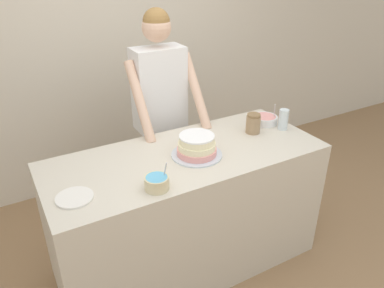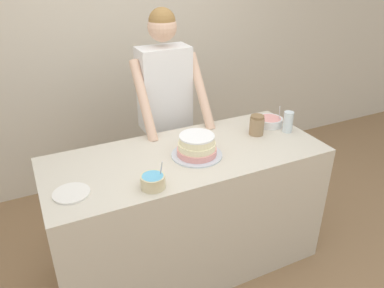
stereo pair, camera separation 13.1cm
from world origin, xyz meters
name	(u,v)px [view 2 (the right image)]	position (x,y,z in m)	size (l,w,h in m)	color
wall_back	(119,48)	(0.00, 1.82, 1.30)	(10.00, 0.05, 2.60)	beige
counter	(187,211)	(0.00, 0.38, 0.46)	(1.82, 0.76, 0.92)	beige
person_baker	(165,100)	(0.11, 0.99, 1.06)	(0.52, 0.48, 1.74)	#2D2D38
cake	(197,147)	(0.05, 0.33, 0.98)	(0.33, 0.33, 0.14)	silver
frosting_bowl_blue	(153,181)	(-0.33, 0.11, 0.96)	(0.14, 0.14, 0.17)	beige
frosting_bowl_pink	(270,121)	(0.75, 0.51, 0.95)	(0.19, 0.19, 0.17)	white
drinking_glass	(288,122)	(0.80, 0.37, 0.99)	(0.07, 0.07, 0.15)	silver
ceramic_plate	(71,193)	(-0.75, 0.24, 0.92)	(0.20, 0.20, 0.01)	white
stoneware_jar	(257,125)	(0.57, 0.43, 0.99)	(0.10, 0.10, 0.14)	#9E7F5B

